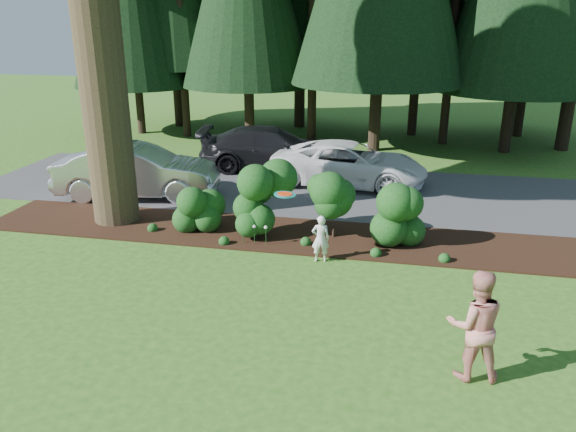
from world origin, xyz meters
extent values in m
plane|color=#2A5618|center=(0.00, 0.00, 0.00)|extent=(80.00, 80.00, 0.00)
cube|color=black|center=(0.00, 3.25, 0.03)|extent=(16.00, 2.50, 0.05)
cube|color=#38383A|center=(0.00, 7.50, 0.01)|extent=(22.00, 6.00, 0.03)
sphere|color=#123C14|center=(-2.00, 3.20, 0.66)|extent=(1.08, 1.08, 1.08)
cylinder|color=black|center=(-2.00, 3.20, 0.15)|extent=(0.08, 0.08, 0.30)
sphere|color=#123C14|center=(-0.20, 3.00, 0.94)|extent=(1.35, 1.35, 1.35)
cylinder|color=black|center=(-0.20, 3.00, 0.15)|extent=(0.08, 0.08, 0.30)
sphere|color=#123C14|center=(1.60, 3.30, 0.83)|extent=(1.26, 1.26, 1.26)
cylinder|color=black|center=(1.60, 3.30, 0.15)|extent=(0.08, 0.08, 0.30)
sphere|color=#123C14|center=(3.40, 3.10, 0.72)|extent=(1.17, 1.17, 1.17)
cylinder|color=black|center=(3.40, 3.10, 0.15)|extent=(0.08, 0.08, 0.30)
cylinder|color=#123C14|center=(-0.60, 2.40, 0.25)|extent=(0.01, 0.01, 0.50)
sphere|color=white|center=(-0.60, 2.40, 0.52)|extent=(0.09, 0.09, 0.09)
cylinder|color=#123C14|center=(-0.30, 2.40, 0.25)|extent=(0.01, 0.01, 0.50)
sphere|color=white|center=(-0.30, 2.40, 0.52)|extent=(0.09, 0.09, 0.09)
cylinder|color=#123C14|center=(0.00, 2.40, 0.25)|extent=(0.01, 0.01, 0.50)
sphere|color=white|center=(0.00, 2.40, 0.52)|extent=(0.09, 0.09, 0.09)
cylinder|color=black|center=(-9.50, 14.00, 4.90)|extent=(0.50, 0.50, 9.80)
cylinder|color=black|center=(-7.00, 14.50, 4.55)|extent=(0.50, 0.50, 9.10)
cylinder|color=black|center=(-4.00, 15.00, 5.25)|extent=(0.50, 0.50, 10.50)
cylinder|color=black|center=(-1.00, 13.50, 4.38)|extent=(0.50, 0.50, 8.75)
cylinder|color=black|center=(2.00, 14.50, 5.60)|extent=(0.50, 0.50, 11.20)
cylinder|color=black|center=(5.00, 15.50, 4.72)|extent=(0.50, 0.50, 9.45)
cylinder|color=black|center=(7.50, 14.00, 5.42)|extent=(0.50, 0.50, 10.85)
cylinder|color=black|center=(-8.00, 18.50, 5.60)|extent=(0.50, 0.50, 11.20)
cylinder|color=black|center=(-2.50, 18.00, 5.25)|extent=(0.50, 0.50, 10.50)
cylinder|color=black|center=(3.50, 19.00, 5.95)|extent=(0.50, 0.50, 11.90)
cylinder|color=black|center=(8.50, 18.50, 5.07)|extent=(0.50, 0.50, 10.15)
imported|color=silver|center=(-4.98, 5.57, 0.86)|extent=(5.27, 2.63, 1.66)
imported|color=white|center=(1.49, 8.27, 0.76)|extent=(5.45, 2.92, 1.46)
imported|color=black|center=(-1.60, 9.80, 0.81)|extent=(5.65, 3.02, 1.56)
imported|color=silver|center=(1.47, 1.80, 0.57)|extent=(0.46, 0.35, 1.15)
imported|color=red|center=(4.52, -2.18, 0.94)|extent=(0.99, 0.82, 1.87)
cylinder|color=teal|center=(0.64, 1.68, 1.64)|extent=(0.50, 0.50, 0.06)
cylinder|color=#FF4215|center=(0.64, 1.68, 1.66)|extent=(0.35, 0.35, 0.04)
camera|label=1|loc=(3.19, -10.33, 5.52)|focal=35.00mm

